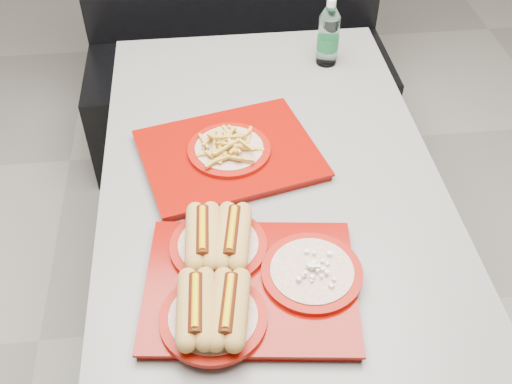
{
  "coord_description": "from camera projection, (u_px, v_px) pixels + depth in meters",
  "views": [
    {
      "loc": [
        -0.17,
        -1.21,
        1.84
      ],
      "look_at": [
        -0.06,
        -0.18,
        0.83
      ],
      "focal_mm": 42.0,
      "sensor_mm": 36.0,
      "label": 1
    }
  ],
  "objects": [
    {
      "name": "tray_near",
      "position": [
        242.0,
        278.0,
        1.31
      ],
      "size": [
        0.5,
        0.43,
        0.1
      ],
      "rotation": [
        0.0,
        0.0,
        -0.12
      ],
      "color": "#7C0903",
      "rests_on": "diner_table"
    },
    {
      "name": "tray_far",
      "position": [
        229.0,
        151.0,
        1.63
      ],
      "size": [
        0.54,
        0.46,
        0.09
      ],
      "rotation": [
        0.0,
        0.0,
        0.24
      ],
      "color": "#7C0903",
      "rests_on": "diner_table"
    },
    {
      "name": "water_bottle",
      "position": [
        328.0,
        36.0,
        1.93
      ],
      "size": [
        0.07,
        0.07,
        0.23
      ],
      "rotation": [
        0.0,
        0.0,
        -0.2
      ],
      "color": "silver",
      "rests_on": "diner_table"
    },
    {
      "name": "diner_table",
      "position": [
        268.0,
        207.0,
        1.75
      ],
      "size": [
        0.92,
        1.42,
        0.75
      ],
      "color": "black",
      "rests_on": "ground"
    },
    {
      "name": "ground",
      "position": [
        266.0,
        320.0,
        2.16
      ],
      "size": [
        6.0,
        6.0,
        0.0
      ],
      "primitive_type": "plane",
      "color": "gray",
      "rests_on": "ground"
    },
    {
      "name": "booth_bench",
      "position": [
        237.0,
        60.0,
        2.65
      ],
      "size": [
        1.3,
        0.57,
        1.35
      ],
      "color": "black",
      "rests_on": "ground"
    }
  ]
}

